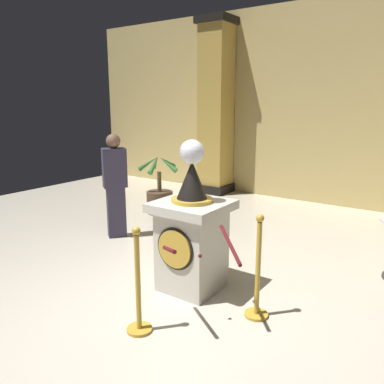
{
  "coord_description": "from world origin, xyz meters",
  "views": [
    {
      "loc": [
        2.39,
        -2.9,
        2.1
      ],
      "look_at": [
        0.01,
        0.49,
        1.14
      ],
      "focal_mm": 36.18,
      "sensor_mm": 36.0,
      "label": 1
    }
  ],
  "objects_px": {
    "pedestal_clock": "(192,234)",
    "bystander_guest": "(115,183)",
    "stanchion_far": "(257,281)",
    "potted_palm_left": "(160,196)",
    "stanchion_near": "(138,296)"
  },
  "relations": [
    {
      "from": "pedestal_clock",
      "to": "stanchion_far",
      "type": "relative_size",
      "value": 1.61
    },
    {
      "from": "potted_palm_left",
      "to": "pedestal_clock",
      "type": "bearing_deg",
      "value": -43.73
    },
    {
      "from": "pedestal_clock",
      "to": "stanchion_far",
      "type": "distance_m",
      "value": 0.94
    },
    {
      "from": "stanchion_near",
      "to": "pedestal_clock",
      "type": "bearing_deg",
      "value": 95.67
    },
    {
      "from": "pedestal_clock",
      "to": "bystander_guest",
      "type": "distance_m",
      "value": 2.16
    },
    {
      "from": "stanchion_far",
      "to": "bystander_guest",
      "type": "height_order",
      "value": "bystander_guest"
    },
    {
      "from": "stanchion_far",
      "to": "bystander_guest",
      "type": "bearing_deg",
      "value": 162.67
    },
    {
      "from": "stanchion_far",
      "to": "bystander_guest",
      "type": "relative_size",
      "value": 0.65
    },
    {
      "from": "stanchion_far",
      "to": "potted_palm_left",
      "type": "bearing_deg",
      "value": 143.74
    },
    {
      "from": "bystander_guest",
      "to": "stanchion_near",
      "type": "bearing_deg",
      "value": -40.07
    },
    {
      "from": "stanchion_far",
      "to": "potted_palm_left",
      "type": "distance_m",
      "value": 3.99
    },
    {
      "from": "pedestal_clock",
      "to": "stanchion_far",
      "type": "height_order",
      "value": "pedestal_clock"
    },
    {
      "from": "bystander_guest",
      "to": "potted_palm_left",
      "type": "bearing_deg",
      "value": 102.33
    },
    {
      "from": "stanchion_near",
      "to": "potted_palm_left",
      "type": "xyz_separation_m",
      "value": [
        -2.43,
        3.23,
        -0.02
      ]
    },
    {
      "from": "bystander_guest",
      "to": "pedestal_clock",
      "type": "bearing_deg",
      "value": -21.04
    }
  ]
}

